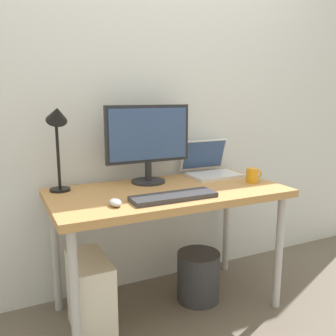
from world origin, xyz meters
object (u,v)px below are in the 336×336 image
object	(u,v)px
desk	(168,201)
wastebasket	(198,276)
laptop	(210,166)
desk_lamp	(57,128)
keyboard	(174,197)
computer_tower	(90,296)
monitor	(148,139)
coffee_mug	(252,175)
mouse	(115,203)

from	to	relation	value
desk	wastebasket	bearing A→B (deg)	1.58
laptop	desk_lamp	world-z (taller)	desk_lamp
laptop	keyboard	xyz separation A→B (m)	(-0.46, -0.40, -0.04)
desk	computer_tower	xyz separation A→B (m)	(-0.46, -0.04, -0.44)
desk	monitor	bearing A→B (deg)	100.73
monitor	keyboard	world-z (taller)	monitor
desk	desk_lamp	xyz separation A→B (m)	(-0.54, 0.19, 0.41)
laptop	computer_tower	world-z (taller)	laptop
laptop	coffee_mug	world-z (taller)	laptop
desk_lamp	coffee_mug	size ratio (longest dim) A/B	4.54
desk_lamp	monitor	bearing A→B (deg)	-0.10
laptop	coffee_mug	xyz separation A→B (m)	(0.12, -0.28, -0.01)
laptop	desk_lamp	distance (m)	0.99
desk	laptop	distance (m)	0.47
coffee_mug	desk	bearing A→B (deg)	172.04
mouse	coffee_mug	distance (m)	0.88
laptop	keyboard	bearing A→B (deg)	-139.26
desk_lamp	keyboard	world-z (taller)	desk_lamp
keyboard	coffee_mug	world-z (taller)	coffee_mug
keyboard	desk	bearing A→B (deg)	72.89
mouse	desk_lamp	bearing A→B (deg)	117.02
desk	laptop	xyz separation A→B (m)	(0.40, 0.21, 0.13)
desk	wastebasket	xyz separation A→B (m)	(0.21, 0.01, -0.50)
desk	coffee_mug	size ratio (longest dim) A/B	12.19
coffee_mug	monitor	bearing A→B (deg)	154.62
laptop	computer_tower	xyz separation A→B (m)	(-0.87, -0.25, -0.57)
monitor	keyboard	distance (m)	0.45
monitor	keyboard	xyz separation A→B (m)	(-0.02, -0.38, -0.25)
mouse	computer_tower	size ratio (longest dim) A/B	0.21
keyboard	desk_lamp	bearing A→B (deg)	142.28
desk	keyboard	world-z (taller)	keyboard
desk_lamp	computer_tower	xyz separation A→B (m)	(0.08, -0.23, -0.85)
wastebasket	computer_tower	bearing A→B (deg)	-176.37
laptop	wastebasket	size ratio (longest dim) A/B	1.07
desk	desk_lamp	distance (m)	0.71
keyboard	computer_tower	distance (m)	0.68
coffee_mug	wastebasket	distance (m)	0.69
laptop	monitor	bearing A→B (deg)	-177.34
desk	monitor	size ratio (longest dim) A/B	2.51
monitor	keyboard	bearing A→B (deg)	-93.09
keyboard	mouse	xyz separation A→B (m)	(-0.30, 0.01, 0.01)
computer_tower	wastebasket	bearing A→B (deg)	3.63
keyboard	coffee_mug	bearing A→B (deg)	10.88
mouse	wastebasket	xyz separation A→B (m)	(0.56, 0.18, -0.59)
desk_lamp	wastebasket	size ratio (longest dim) A/B	1.60
monitor	mouse	bearing A→B (deg)	-131.32
wastebasket	mouse	bearing A→B (deg)	-162.44
coffee_mug	computer_tower	distance (m)	1.13
desk_lamp	computer_tower	world-z (taller)	desk_lamp
mouse	coffee_mug	xyz separation A→B (m)	(0.88, 0.10, 0.03)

